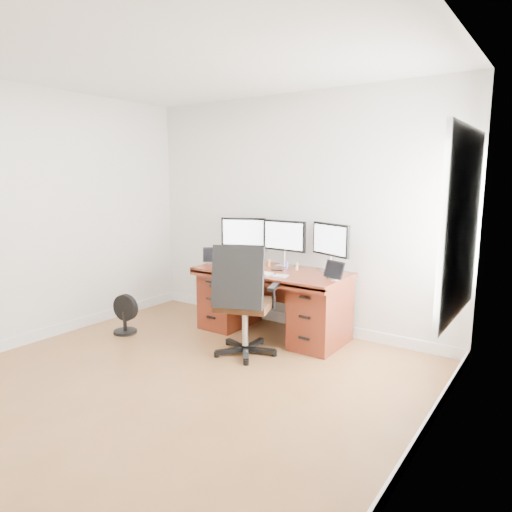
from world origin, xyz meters
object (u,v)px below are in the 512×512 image
Objects in this scene: desk at (273,300)px; monitor_center at (284,237)px; floor_fan at (124,315)px; keyboard at (261,273)px; office_chair at (244,319)px.

desk is 0.72m from monitor_center.
keyboard is at bearing 15.80° from floor_fan.
monitor_center is at bearing 29.52° from floor_fan.
floor_fan is (-1.51, -0.24, -0.16)m from office_chair.
keyboard reaches higher than floor_fan.
monitor_center reaches higher than office_chair.
floor_fan is at bearing -144.12° from keyboard.
desk is 3.77× the size of floor_fan.
keyboard is (1.41, 0.69, 0.54)m from floor_fan.
office_chair is 2.52× the size of floor_fan.
office_chair is (0.10, -0.70, -0.03)m from desk.
office_chair is 1.54m from floor_fan.
floor_fan is at bearing -146.36° from desk.
keyboard is at bearing 82.60° from office_chair.
keyboard is at bearing -87.43° from monitor_center.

